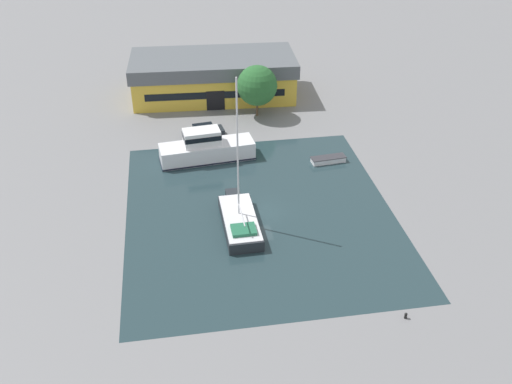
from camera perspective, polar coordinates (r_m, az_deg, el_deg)
ground_plane at (r=55.63m, az=0.36°, el=-2.09°), size 440.00×440.00×0.00m
water_canal at (r=55.63m, az=0.36°, el=-2.09°), size 25.70×29.80×0.01m
warehouse_building at (r=80.52m, az=-4.28°, el=11.49°), size 22.83×11.43×5.63m
quay_tree_near_building at (r=73.60m, az=0.11°, el=10.60°), size 5.15×5.15×6.72m
parked_car at (r=69.46m, az=-5.18°, el=6.06°), size 4.78×2.51×1.62m
sailboat_moored at (r=53.44m, az=-1.65°, el=-2.83°), size 3.30×9.38×14.61m
motor_cruiser at (r=64.31m, az=-5.02°, el=4.35°), size 10.90×4.24×3.72m
small_dinghy at (r=64.52m, az=7.24°, el=3.25°), size 4.06×1.67×0.65m
mooring_bollard at (r=45.90m, az=14.75°, el=-11.85°), size 0.23×0.23×0.53m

